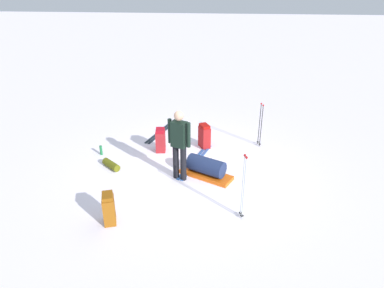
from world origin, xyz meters
name	(u,v)px	position (x,y,z in m)	size (l,w,h in m)	color
ground_plane	(192,169)	(0.00, 0.00, 0.00)	(80.00, 80.00, 0.00)	white
skier_standing	(179,142)	(0.45, -0.24, 0.95)	(0.33, 0.53, 1.70)	black
ski_pair_near	(195,161)	(-0.40, 0.05, 0.01)	(1.95, 0.74, 0.05)	#2E579B
ski_pair_far	(162,131)	(-2.19, -1.16, 0.01)	(1.82, 0.70, 0.05)	black
backpack_large_dark	(161,140)	(-0.92, -0.95, 0.32)	(0.36, 0.29, 0.65)	maroon
backpack_bright	(204,136)	(-1.27, 0.22, 0.33)	(0.42, 0.37, 0.68)	maroon
backpack_small_spare	(109,209)	(2.18, -1.38, 0.32)	(0.38, 0.31, 0.65)	#8C4D11
ski_poles_planted_near	(244,184)	(1.76, 1.16, 0.77)	(0.15, 0.09, 1.39)	#ABB4BA
ski_poles_planted_far	(261,122)	(-1.55, 1.75, 0.69)	(0.20, 0.11, 1.24)	black
gear_sled	(206,168)	(0.30, 0.37, 0.22)	(0.97, 1.34, 0.49)	#E35A11
sleeping_mat_rolled	(111,165)	(0.13, -2.02, 0.09)	(0.18, 0.18, 0.55)	#585A13
thermos_bottle	(101,150)	(-0.53, -2.51, 0.13)	(0.07, 0.07, 0.26)	#1D6D39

